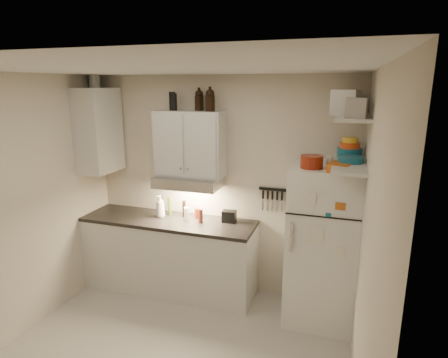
% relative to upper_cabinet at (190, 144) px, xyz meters
% --- Properties ---
extents(ceiling, '(3.20, 3.00, 0.02)m').
position_rel_upper_cabinet_xyz_m(ceiling, '(0.30, -1.33, 0.78)').
color(ceiling, white).
rests_on(ceiling, ground).
extents(back_wall, '(3.20, 0.02, 2.60)m').
position_rel_upper_cabinet_xyz_m(back_wall, '(0.30, 0.18, -0.53)').
color(back_wall, beige).
rests_on(back_wall, ground).
extents(left_wall, '(0.02, 3.00, 2.60)m').
position_rel_upper_cabinet_xyz_m(left_wall, '(-1.31, -1.33, -0.53)').
color(left_wall, beige).
rests_on(left_wall, ground).
extents(right_wall, '(0.02, 3.00, 2.60)m').
position_rel_upper_cabinet_xyz_m(right_wall, '(1.91, -1.33, -0.53)').
color(right_wall, beige).
rests_on(right_wall, ground).
extents(base_cabinet, '(2.10, 0.60, 0.88)m').
position_rel_upper_cabinet_xyz_m(base_cabinet, '(-0.25, -0.14, -1.39)').
color(base_cabinet, silver).
rests_on(base_cabinet, floor).
extents(countertop, '(2.10, 0.62, 0.04)m').
position_rel_upper_cabinet_xyz_m(countertop, '(-0.25, -0.14, -0.93)').
color(countertop, black).
rests_on(countertop, base_cabinet).
extents(upper_cabinet, '(0.80, 0.33, 0.75)m').
position_rel_upper_cabinet_xyz_m(upper_cabinet, '(0.00, 0.00, 0.00)').
color(upper_cabinet, silver).
rests_on(upper_cabinet, back_wall).
extents(side_cabinet, '(0.33, 0.55, 1.00)m').
position_rel_upper_cabinet_xyz_m(side_cabinet, '(-1.14, -0.14, 0.12)').
color(side_cabinet, silver).
rests_on(side_cabinet, left_wall).
extents(range_hood, '(0.76, 0.46, 0.12)m').
position_rel_upper_cabinet_xyz_m(range_hood, '(0.00, -0.06, -0.44)').
color(range_hood, silver).
rests_on(range_hood, back_wall).
extents(fridge, '(0.70, 0.68, 1.70)m').
position_rel_upper_cabinet_xyz_m(fridge, '(1.55, -0.18, -0.98)').
color(fridge, white).
rests_on(fridge, floor).
extents(shelf_hi, '(0.30, 0.95, 0.03)m').
position_rel_upper_cabinet_xyz_m(shelf_hi, '(1.75, -0.31, 0.38)').
color(shelf_hi, silver).
rests_on(shelf_hi, right_wall).
extents(shelf_lo, '(0.30, 0.95, 0.03)m').
position_rel_upper_cabinet_xyz_m(shelf_lo, '(1.75, -0.31, -0.07)').
color(shelf_lo, silver).
rests_on(shelf_lo, right_wall).
extents(knife_strip, '(0.42, 0.02, 0.03)m').
position_rel_upper_cabinet_xyz_m(knife_strip, '(1.00, 0.15, -0.51)').
color(knife_strip, black).
rests_on(knife_strip, back_wall).
extents(dutch_oven, '(0.24, 0.24, 0.12)m').
position_rel_upper_cabinet_xyz_m(dutch_oven, '(1.41, -0.33, -0.06)').
color(dutch_oven, maroon).
rests_on(dutch_oven, fridge).
extents(book_stack, '(0.25, 0.28, 0.08)m').
position_rel_upper_cabinet_xyz_m(book_stack, '(1.67, -0.41, -0.08)').
color(book_stack, '#BC5917').
rests_on(book_stack, fridge).
extents(spice_jar, '(0.08, 0.08, 0.11)m').
position_rel_upper_cabinet_xyz_m(spice_jar, '(1.57, -0.23, -0.07)').
color(spice_jar, silver).
rests_on(spice_jar, fridge).
extents(stock_pot, '(0.31, 0.31, 0.17)m').
position_rel_upper_cabinet_xyz_m(stock_pot, '(1.68, 0.03, 0.48)').
color(stock_pot, silver).
rests_on(stock_pot, shelf_hi).
extents(tin_a, '(0.27, 0.25, 0.22)m').
position_rel_upper_cabinet_xyz_m(tin_a, '(1.67, -0.31, 0.50)').
color(tin_a, '#AAAAAD').
rests_on(tin_a, shelf_hi).
extents(tin_b, '(0.18, 0.18, 0.16)m').
position_rel_upper_cabinet_xyz_m(tin_b, '(1.77, -0.62, 0.47)').
color(tin_b, '#AAAAAD').
rests_on(tin_b, shelf_hi).
extents(bowl_teal, '(0.24, 0.24, 0.10)m').
position_rel_upper_cabinet_xyz_m(bowl_teal, '(1.75, -0.05, -0.00)').
color(bowl_teal, '#176280').
rests_on(bowl_teal, shelf_lo).
extents(bowl_orange, '(0.19, 0.19, 0.06)m').
position_rel_upper_cabinet_xyz_m(bowl_orange, '(1.75, -0.06, 0.08)').
color(bowl_orange, '#E24715').
rests_on(bowl_orange, bowl_teal).
extents(bowl_yellow, '(0.15, 0.15, 0.05)m').
position_rel_upper_cabinet_xyz_m(bowl_yellow, '(1.75, -0.06, 0.13)').
color(bowl_yellow, yellow).
rests_on(bowl_yellow, bowl_orange).
extents(plates, '(0.30, 0.30, 0.06)m').
position_rel_upper_cabinet_xyz_m(plates, '(1.76, -0.31, -0.02)').
color(plates, '#176280').
rests_on(plates, shelf_lo).
extents(growler_a, '(0.12, 0.12, 0.24)m').
position_rel_upper_cabinet_xyz_m(growler_a, '(0.09, 0.07, 0.49)').
color(growler_a, black).
rests_on(growler_a, upper_cabinet).
extents(growler_b, '(0.11, 0.11, 0.25)m').
position_rel_upper_cabinet_xyz_m(growler_b, '(0.26, -0.03, 0.50)').
color(growler_b, black).
rests_on(growler_b, upper_cabinet).
extents(thermos_a, '(0.07, 0.07, 0.19)m').
position_rel_upper_cabinet_xyz_m(thermos_a, '(-0.18, -0.03, 0.47)').
color(thermos_a, black).
rests_on(thermos_a, upper_cabinet).
extents(thermos_b, '(0.08, 0.08, 0.21)m').
position_rel_upper_cabinet_xyz_m(thermos_b, '(-0.21, -0.01, 0.48)').
color(thermos_b, black).
rests_on(thermos_b, upper_cabinet).
extents(side_jar, '(0.15, 0.15, 0.17)m').
position_rel_upper_cabinet_xyz_m(side_jar, '(-1.21, -0.04, 0.71)').
color(side_jar, silver).
rests_on(side_jar, side_cabinet).
extents(soap_bottle, '(0.16, 0.16, 0.31)m').
position_rel_upper_cabinet_xyz_m(soap_bottle, '(-0.37, -0.09, -0.75)').
color(soap_bottle, silver).
rests_on(soap_bottle, countertop).
extents(pepper_mill, '(0.07, 0.07, 0.17)m').
position_rel_upper_cabinet_xyz_m(pepper_mill, '(0.16, -0.13, -0.82)').
color(pepper_mill, brown).
rests_on(pepper_mill, countertop).
extents(oil_bottle, '(0.06, 0.06, 0.23)m').
position_rel_upper_cabinet_xyz_m(oil_bottle, '(-0.30, 0.02, -0.79)').
color(oil_bottle, '#375F17').
rests_on(oil_bottle, countertop).
extents(vinegar_bottle, '(0.05, 0.05, 0.20)m').
position_rel_upper_cabinet_xyz_m(vinegar_bottle, '(-0.10, 0.01, -0.80)').
color(vinegar_bottle, black).
rests_on(vinegar_bottle, countertop).
extents(clear_bottle, '(0.07, 0.07, 0.16)m').
position_rel_upper_cabinet_xyz_m(clear_bottle, '(-0.02, -0.11, -0.82)').
color(clear_bottle, silver).
rests_on(clear_bottle, countertop).
extents(red_jar, '(0.08, 0.08, 0.12)m').
position_rel_upper_cabinet_xyz_m(red_jar, '(0.06, 0.02, -0.84)').
color(red_jar, maroon).
rests_on(red_jar, countertop).
extents(caddy, '(0.17, 0.12, 0.14)m').
position_rel_upper_cabinet_xyz_m(caddy, '(0.47, 0.00, -0.84)').
color(caddy, black).
rests_on(caddy, countertop).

